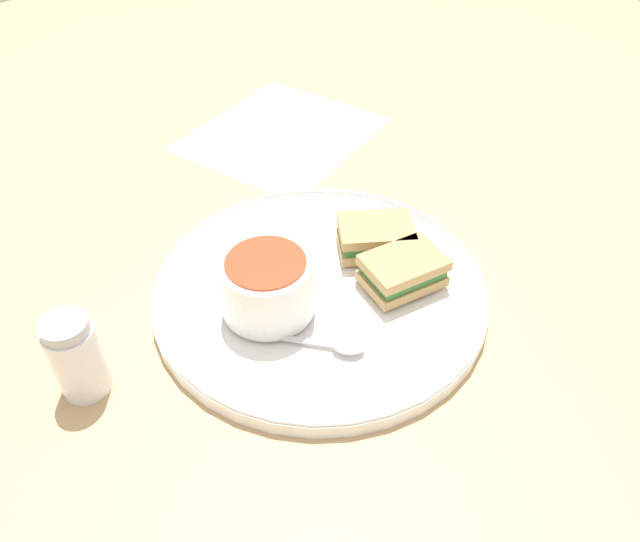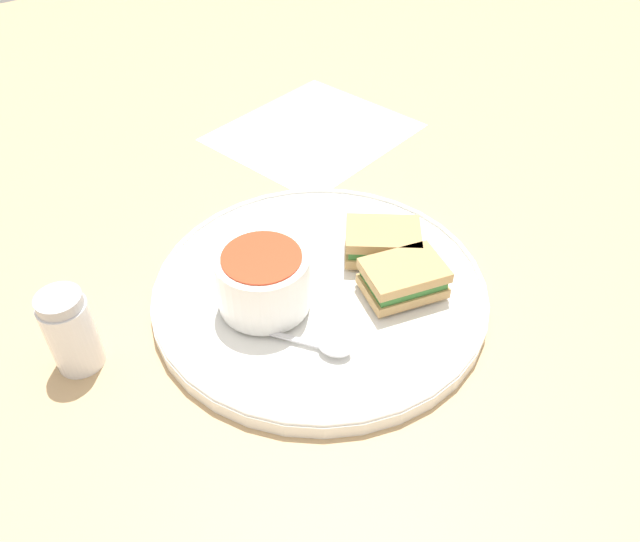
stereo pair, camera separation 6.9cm
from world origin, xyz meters
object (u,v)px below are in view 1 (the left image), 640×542
spoon (341,345)px  sandwich_half_near (403,270)px  soup_bowl (267,285)px  salt_shaker (76,357)px  sandwich_half_far (373,235)px

spoon → sandwich_half_near: sandwich_half_near is taller
soup_bowl → sandwich_half_near: 0.15m
sandwich_half_near → salt_shaker: size_ratio=1.06×
soup_bowl → sandwich_half_near: soup_bowl is taller
soup_bowl → spoon: size_ratio=1.10×
salt_shaker → sandwich_half_near: bearing=-110.9°
soup_bowl → salt_shaker: 0.20m
soup_bowl → spoon: bearing=-169.1°
sandwich_half_near → sandwich_half_far: 0.07m
sandwich_half_near → salt_shaker: bearing=69.1°
sandwich_half_far → sandwich_half_near: bearing=162.5°
sandwich_half_near → sandwich_half_far: size_ratio=0.93×
soup_bowl → sandwich_half_far: 0.16m
sandwich_half_near → sandwich_half_far: bearing=-17.5°
soup_bowl → sandwich_half_near: (-0.07, -0.14, -0.02)m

